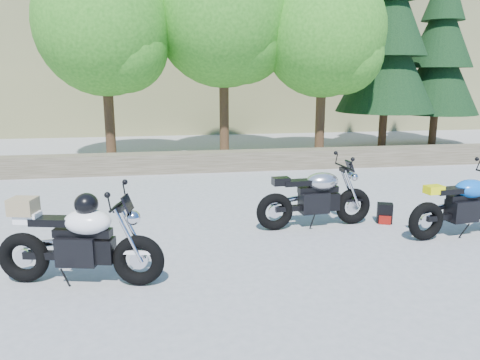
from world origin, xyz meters
name	(u,v)px	position (x,y,z in m)	size (l,w,h in m)	color
ground	(238,245)	(0.00, 0.00, 0.00)	(90.00, 90.00, 0.00)	gray
stone_wall	(204,162)	(0.00, 5.50, 0.25)	(22.00, 0.55, 0.50)	brown
hillside	(217,1)	(3.00, 28.00, 7.50)	(80.00, 30.00, 15.00)	olive
tree_decid_left	(108,29)	(-2.39, 7.14, 3.63)	(3.67, 3.67, 5.62)	#382314
tree_decid_mid	(227,18)	(0.91, 7.54, 4.04)	(4.08, 4.08, 6.24)	#382314
tree_decid_right	(327,37)	(3.71, 6.94, 3.50)	(3.54, 3.54, 5.41)	#382314
conifer_near	(389,35)	(6.20, 8.20, 3.68)	(3.17, 3.17, 7.06)	#382314
conifer_far	(440,50)	(8.40, 8.80, 3.27)	(2.82, 2.82, 6.27)	#382314
silver_bike	(316,198)	(1.39, 0.65, 0.48)	(1.98, 0.63, 0.99)	black
white_bike	(78,240)	(-2.04, -0.96, 0.55)	(1.99, 0.73, 1.11)	black
blue_bike	(464,206)	(3.49, -0.14, 0.47)	(1.93, 0.61, 0.97)	black
backpack	(385,213)	(2.61, 0.65, 0.16)	(0.29, 0.28, 0.34)	black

